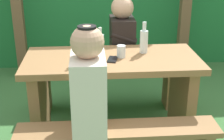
# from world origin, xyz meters

# --- Properties ---
(ground_plane) EXTENTS (12.00, 12.00, 0.00)m
(ground_plane) POSITION_xyz_m (0.00, 0.00, 0.00)
(ground_plane) COLOR #3A6E37
(picnic_table) EXTENTS (1.40, 0.64, 0.74)m
(picnic_table) POSITION_xyz_m (0.00, 0.00, 0.51)
(picnic_table) COLOR olive
(picnic_table) RESTS_ON ground_plane
(bench_far) EXTENTS (1.40, 0.24, 0.42)m
(bench_far) POSITION_xyz_m (0.00, 0.53, 0.31)
(bench_far) COLOR olive
(bench_far) RESTS_ON ground_plane
(person_white_shirt) EXTENTS (0.25, 0.35, 0.72)m
(person_white_shirt) POSITION_xyz_m (-0.19, -0.53, 0.75)
(person_white_shirt) COLOR silver
(person_white_shirt) RESTS_ON bench_near
(person_black_coat) EXTENTS (0.25, 0.35, 0.72)m
(person_black_coat) POSITION_xyz_m (0.14, 0.53, 0.75)
(person_black_coat) COLOR black
(person_black_coat) RESTS_ON bench_far
(drinking_glass) EXTENTS (0.07, 0.07, 0.10)m
(drinking_glass) POSITION_xyz_m (0.07, -0.00, 0.79)
(drinking_glass) COLOR silver
(drinking_glass) RESTS_ON picnic_table
(bottle_left) EXTENTS (0.07, 0.07, 0.26)m
(bottle_left) POSITION_xyz_m (0.27, 0.10, 0.85)
(bottle_left) COLOR silver
(bottle_left) RESTS_ON picnic_table
(bottle_right) EXTENTS (0.06, 0.06, 0.24)m
(bottle_right) POSITION_xyz_m (-0.09, 0.01, 0.84)
(bottle_right) COLOR silver
(bottle_right) RESTS_ON picnic_table
(bottle_center) EXTENTS (0.06, 0.06, 0.21)m
(bottle_center) POSITION_xyz_m (-0.25, -0.11, 0.83)
(bottle_center) COLOR silver
(bottle_center) RESTS_ON picnic_table
(cell_phone) EXTENTS (0.10, 0.15, 0.01)m
(cell_phone) POSITION_xyz_m (0.00, -0.06, 0.75)
(cell_phone) COLOR black
(cell_phone) RESTS_ON picnic_table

